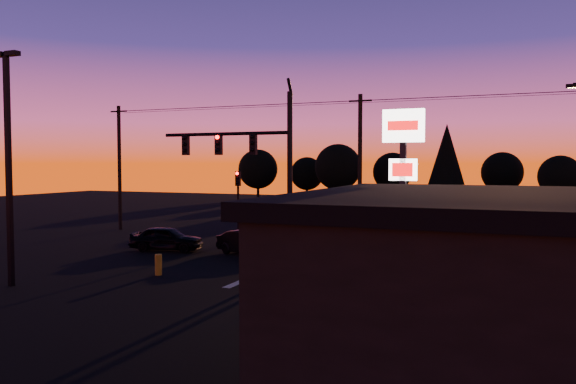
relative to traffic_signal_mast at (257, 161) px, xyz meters
name	(u,v)px	position (x,y,z in m)	size (l,w,h in m)	color
ground	(216,286)	(0.10, -3.99, -4.94)	(120.00, 120.00, 0.00)	black
lane_arrow	(246,279)	(0.60, -2.33, -4.93)	(1.20, 3.10, 0.01)	beige
traffic_signal_mast	(257,161)	(0.00, 0.00, 0.00)	(6.79, 0.52, 8.58)	black
secondary_signal	(238,196)	(-4.90, 7.49, -2.07)	(0.30, 0.31, 4.35)	black
parking_lot_light	(8,152)	(-7.40, -6.99, 0.33)	(1.25, 0.30, 9.14)	black
pylon_sign	(403,161)	(7.10, -2.49, -0.02)	(1.50, 0.28, 6.80)	black
utility_pole_0	(119,167)	(-15.90, 10.01, -0.34)	(1.40, 0.26, 9.00)	black
utility_pole_1	(360,167)	(2.10, 10.01, -0.34)	(1.40, 0.26, 9.00)	black
power_wires	(360,101)	(2.10, 10.01, 3.63)	(36.00, 1.22, 0.07)	black
bollard	(158,265)	(-3.33, -2.97, -4.48)	(0.30, 0.30, 0.90)	#C79217
tree_0	(258,169)	(-21.90, 46.01, -0.88)	(5.36, 5.36, 6.74)	black
tree_1	(307,174)	(-15.90, 49.01, -1.50)	(4.54, 4.54, 5.71)	black
tree_2	(338,167)	(-9.90, 44.01, -0.57)	(5.77, 5.78, 7.26)	black
tree_3	(392,172)	(-3.90, 48.01, -1.19)	(4.95, 4.95, 6.22)	black
tree_4	(447,154)	(3.10, 45.01, 0.99)	(4.18, 4.18, 9.50)	black
tree_5	(502,172)	(9.10, 50.01, -1.19)	(4.95, 4.95, 6.22)	black
tree_6	(560,176)	(15.10, 44.01, -1.50)	(4.54, 4.54, 5.71)	black
car_left	(167,238)	(-6.95, 2.88, -4.26)	(1.61, 4.00, 1.36)	black
car_mid	(249,243)	(-2.02, 3.23, -4.28)	(1.39, 3.97, 1.31)	black
car_right	(379,243)	(4.37, 5.42, -4.22)	(2.01, 4.95, 1.44)	black
suv_parked	(405,296)	(7.84, -5.73, -4.23)	(2.33, 5.06, 1.41)	black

